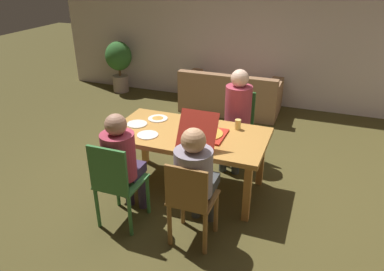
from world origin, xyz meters
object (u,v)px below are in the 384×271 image
drinking_glass_2 (190,118)px  dining_table (189,139)px  potted_plant (119,61)px  person_0 (122,158)px  pizza_box_0 (205,133)px  drinking_glass_0 (122,127)px  drinking_glass_1 (238,124)px  chair_1 (191,201)px  plate_2 (148,135)px  chair_0 (116,181)px  person_1 (196,173)px  person_2 (237,111)px  couch (230,96)px  chair_2 (238,124)px  plate_0 (137,124)px  plate_1 (158,118)px

drinking_glass_2 → dining_table: bearing=-70.7°
potted_plant → person_0: bearing=-58.7°
potted_plant → pizza_box_0: bearing=-45.7°
drinking_glass_0 → drinking_glass_1: drinking_glass_0 is taller
person_0 → chair_1: bearing=-9.2°
plate_2 → drinking_glass_2: bearing=55.9°
chair_0 → chair_1: bearing=1.1°
chair_0 → person_1: size_ratio=0.80×
chair_1 → person_1: size_ratio=0.76×
pizza_box_0 → drinking_glass_2: 0.43m
chair_0 → person_2: bearing=65.3°
plate_2 → drinking_glass_2: drinking_glass_2 is taller
chair_0 → couch: bearing=86.3°
dining_table → person_0: person_0 is taller
chair_2 → drinking_glass_1: 0.70m
person_0 → chair_2: bearing=65.1°
drinking_glass_2 → chair_0: bearing=-106.1°
drinking_glass_0 → person_0: bearing=-60.1°
plate_0 → plate_1: (0.16, 0.24, 0.00)m
chair_1 → drinking_glass_0: size_ratio=7.29×
potted_plant → chair_2: bearing=-32.9°
chair_2 → pizza_box_0: bearing=-98.7°
dining_table → couch: bearing=94.3°
chair_2 → plate_2: bearing=-123.9°
pizza_box_0 → drinking_glass_0: size_ratio=5.01×
person_1 → drinking_glass_1: (0.13, 1.06, 0.08)m
dining_table → person_1: person_1 is taller
drinking_glass_1 → drinking_glass_2: (-0.58, -0.04, 0.01)m
person_1 → plate_0: size_ratio=4.93×
drinking_glass_0 → potted_plant: (-1.91, 3.11, -0.15)m
person_2 → chair_2: bearing=90.0°
person_1 → couch: size_ratio=0.69×
plate_1 → chair_0: bearing=-86.0°
person_2 → plate_1: size_ratio=5.30×
dining_table → drinking_glass_1: 0.59m
person_1 → drinking_glass_0: (-1.09, 0.52, 0.08)m
dining_table → person_0: bearing=-118.5°
chair_1 → chair_2: bearing=90.0°
person_0 → person_2: 1.75m
pizza_box_0 → person_2: bearing=79.9°
chair_2 → drinking_glass_1: (0.13, -0.63, 0.28)m
drinking_glass_0 → drinking_glass_2: bearing=38.1°
pizza_box_0 → plate_2: size_ratio=2.62×
dining_table → person_1: size_ratio=1.48×
person_1 → plate_0: 1.28m
drinking_glass_1 → drinking_glass_2: 0.59m
chair_0 → person_0: size_ratio=0.79×
chair_2 → person_2: (-0.00, -0.13, 0.25)m
chair_2 → potted_plant: (-3.00, 1.94, 0.13)m
drinking_glass_1 → couch: bearing=106.8°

